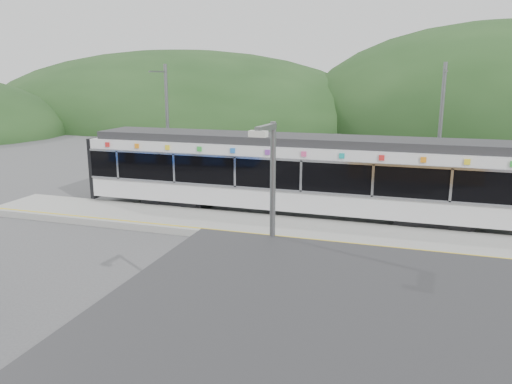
% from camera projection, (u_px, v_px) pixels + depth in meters
% --- Properties ---
extents(ground, '(120.00, 120.00, 0.00)m').
position_uv_depth(ground, '(234.00, 258.00, 18.00)').
color(ground, '#4C4C4F').
rests_on(ground, ground).
extents(hills, '(146.00, 149.00, 26.00)m').
position_uv_depth(hills, '(415.00, 231.00, 21.07)').
color(hills, '#1E3D19').
rests_on(hills, ground).
extents(platform, '(26.00, 3.20, 0.30)m').
position_uv_depth(platform, '(261.00, 228.00, 21.03)').
color(platform, '#9E9E99').
rests_on(platform, ground).
extents(yellow_line, '(26.00, 0.10, 0.01)m').
position_uv_depth(yellow_line, '(252.00, 233.00, 19.79)').
color(yellow_line, yellow).
rests_on(yellow_line, platform).
extents(train, '(20.44, 3.01, 3.74)m').
position_uv_depth(train, '(298.00, 173.00, 22.82)').
color(train, black).
rests_on(train, ground).
extents(catenary_mast_west, '(0.18, 1.80, 7.00)m').
position_uv_depth(catenary_mast_west, '(167.00, 127.00, 27.18)').
color(catenary_mast_west, slate).
rests_on(catenary_mast_west, ground).
extents(catenary_mast_east, '(0.18, 1.80, 7.00)m').
position_uv_depth(catenary_mast_east, '(440.00, 137.00, 23.03)').
color(catenary_mast_east, slate).
rests_on(catenary_mast_east, ground).
extents(lamp_post, '(0.36, 0.99, 5.48)m').
position_uv_depth(lamp_post, '(271.00, 225.00, 10.74)').
color(lamp_post, slate).
rests_on(lamp_post, ground).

